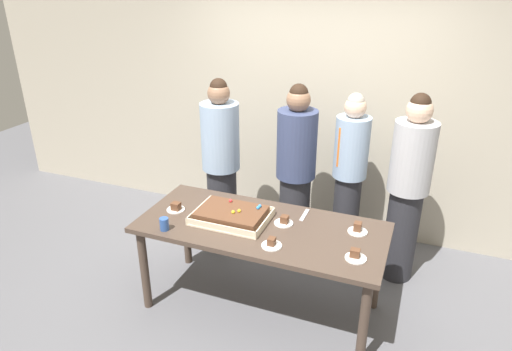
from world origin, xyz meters
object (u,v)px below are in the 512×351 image
(plated_slice_far_left, at_px, (358,229))
(drink_cup_nearest, at_px, (164,224))
(party_table, at_px, (261,235))
(plated_slice_center_front, at_px, (176,208))
(plated_slice_near_left, at_px, (284,221))
(plated_slice_near_right, at_px, (355,256))
(plated_slice_far_right, at_px, (272,244))
(sheet_cake, at_px, (232,215))
(person_serving_front, at_px, (408,188))
(cake_server_utensil, at_px, (304,215))
(person_striped_tie_right, at_px, (349,175))
(person_far_right_suit, at_px, (296,171))
(person_green_shirt_behind, at_px, (221,165))

(plated_slice_far_left, distance_m, drink_cup_nearest, 1.48)
(party_table, xyz_separation_m, plated_slice_center_front, (-0.75, -0.03, 0.12))
(plated_slice_near_left, height_order, plated_slice_near_right, plated_slice_near_right)
(plated_slice_far_right, height_order, drink_cup_nearest, drink_cup_nearest)
(sheet_cake, height_order, person_serving_front, person_serving_front)
(cake_server_utensil, bearing_deg, party_table, -133.95)
(plated_slice_center_front, height_order, person_striped_tie_right, person_striped_tie_right)
(person_far_right_suit, bearing_deg, person_serving_front, 102.98)
(party_table, distance_m, drink_cup_nearest, 0.76)
(plated_slice_far_left, xyz_separation_m, person_striped_tie_right, (-0.24, 0.89, 0.04))
(plated_slice_near_right, height_order, drink_cup_nearest, drink_cup_nearest)
(sheet_cake, distance_m, cake_server_utensil, 0.60)
(person_striped_tie_right, bearing_deg, drink_cup_nearest, -4.77)
(plated_slice_near_left, distance_m, plated_slice_far_left, 0.57)
(plated_slice_center_front, bearing_deg, plated_slice_near_left, 7.60)
(plated_slice_far_left, bearing_deg, person_serving_front, 66.64)
(person_serving_front, height_order, person_striped_tie_right, person_serving_front)
(sheet_cake, bearing_deg, plated_slice_near_left, 12.19)
(plated_slice_far_left, relative_size, person_far_right_suit, 0.09)
(plated_slice_far_left, bearing_deg, cake_server_utensil, 167.11)
(party_table, bearing_deg, drink_cup_nearest, -153.58)
(party_table, height_order, person_far_right_suit, person_far_right_suit)
(drink_cup_nearest, relative_size, person_green_shirt_behind, 0.06)
(sheet_cake, bearing_deg, person_green_shirt_behind, 120.79)
(plated_slice_near_right, distance_m, person_serving_front, 1.09)
(plated_slice_near_left, xyz_separation_m, plated_slice_far_left, (0.56, 0.09, 0.00))
(plated_slice_center_front, xyz_separation_m, drink_cup_nearest, (0.08, -0.30, 0.03))
(sheet_cake, bearing_deg, person_far_right_suit, 74.63)
(person_far_right_suit, bearing_deg, plated_slice_center_front, -22.81)
(plated_slice_far_left, distance_m, cake_server_utensil, 0.46)
(cake_server_utensil, relative_size, person_far_right_suit, 0.12)
(party_table, height_order, person_striped_tie_right, person_striped_tie_right)
(sheet_cake, bearing_deg, party_table, -0.97)
(person_serving_front, bearing_deg, person_far_right_suit, -36.83)
(plated_slice_center_front, distance_m, person_striped_tie_right, 1.65)
(party_table, distance_m, sheet_cake, 0.29)
(plated_slice_near_right, distance_m, plated_slice_center_front, 1.52)
(plated_slice_far_right, bearing_deg, person_far_right_suit, 98.66)
(plated_slice_center_front, relative_size, person_green_shirt_behind, 0.09)
(party_table, bearing_deg, person_striped_tie_right, 65.89)
(cake_server_utensil, relative_size, person_serving_front, 0.12)
(plated_slice_far_right, xyz_separation_m, person_green_shirt_behind, (-0.88, 1.02, 0.09))
(party_table, xyz_separation_m, person_green_shirt_behind, (-0.71, 0.77, 0.20))
(plated_slice_far_left, bearing_deg, drink_cup_nearest, -159.76)
(sheet_cake, bearing_deg, plated_slice_near_right, -10.25)
(sheet_cake, xyz_separation_m, drink_cup_nearest, (-0.41, -0.34, 0.01))
(plated_slice_center_front, distance_m, person_serving_front, 1.99)
(person_serving_front, bearing_deg, person_green_shirt_behind, -30.85)
(plated_slice_far_left, xyz_separation_m, plated_slice_center_front, (-1.47, -0.21, 0.00))
(plated_slice_far_right, relative_size, person_green_shirt_behind, 0.09)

